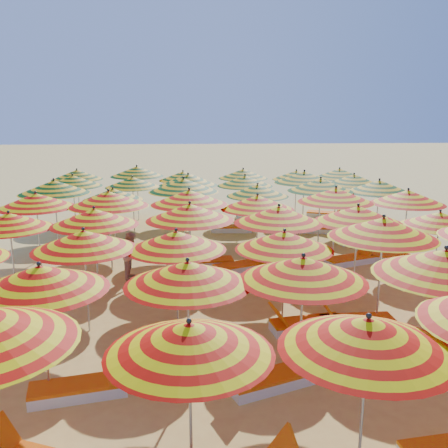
{
  "coord_description": "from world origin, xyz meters",
  "views": [
    {
      "loc": [
        -0.9,
        -14.4,
        5.06
      ],
      "look_at": [
        0.0,
        0.5,
        1.6
      ],
      "focal_mm": 40.0,
      "sensor_mm": 36.0,
      "label": 1
    }
  ],
  "objects": [
    {
      "name": "lounger_17",
      "position": [
        5.39,
        3.76,
        0.15
      ],
      "size": [
        1.81,
        0.86,
        0.69
      ],
      "rotation": [
        0.0,
        0.0,
        3.31
      ],
      "color": "white",
      "rests_on": "ground"
    },
    {
      "name": "umbrella_39",
      "position": [
        1.2,
        5.97,
        2.15
      ],
      "size": [
        2.6,
        2.6,
        2.45
      ],
      "color": "silver",
      "rests_on": "ground"
    },
    {
      "name": "umbrella_47",
      "position": [
        5.88,
        8.45,
        2.12
      ],
      "size": [
        2.6,
        2.6,
        2.41
      ],
      "color": "silver",
      "rests_on": "ground"
    },
    {
      "name": "lounger_21",
      "position": [
        -5.6,
        8.24,
        0.15
      ],
      "size": [
        1.76,
        0.67,
        0.69
      ],
      "rotation": [
        0.0,
        0.0,
        -0.05
      ],
      "color": "white",
      "rests_on": "ground"
    },
    {
      "name": "lounger_23",
      "position": [
        5.38,
        8.55,
        0.15
      ],
      "size": [
        1.82,
        1.19,
        0.69
      ],
      "rotation": [
        0.0,
        0.0,
        -0.38
      ],
      "color": "white",
      "rests_on": "ground"
    },
    {
      "name": "lounger_16",
      "position": [
        -5.25,
        3.27,
        0.15
      ],
      "size": [
        1.73,
        0.58,
        0.69
      ],
      "rotation": [
        0.0,
        0.0,
        -0.0
      ],
      "color": "white",
      "rests_on": "ground"
    },
    {
      "name": "umbrella_28",
      "position": [
        3.69,
        1.32,
        2.32
      ],
      "size": [
        2.53,
        2.53,
        2.63
      ],
      "color": "silver",
      "rests_on": "ground"
    },
    {
      "name": "lounger_10",
      "position": [
        2.86,
        -3.66,
        0.15
      ],
      "size": [
        1.75,
        0.64,
        0.69
      ],
      "rotation": [
        0.0,
        0.0,
        3.17
      ],
      "color": "white",
      "rests_on": "ground"
    },
    {
      "name": "ground",
      "position": [
        0.0,
        0.0,
        0.0
      ],
      "size": [
        120.0,
        120.0,
        0.0
      ],
      "primitive_type": "plane",
      "color": "#EAC868",
      "rests_on": "ground"
    },
    {
      "name": "umbrella_22",
      "position": [
        3.54,
        -1.37,
        2.25
      ],
      "size": [
        2.81,
        2.81,
        2.56
      ],
      "color": "silver",
      "rests_on": "ground"
    },
    {
      "name": "umbrella_16",
      "position": [
        3.46,
        -3.43,
        2.37
      ],
      "size": [
        3.32,
        3.32,
        2.69
      ],
      "color": "silver",
      "rests_on": "ground"
    },
    {
      "name": "umbrella_20",
      "position": [
        -1.03,
        -0.97,
        2.29
      ],
      "size": [
        3.25,
        3.25,
        2.6
      ],
      "color": "silver",
      "rests_on": "ground"
    },
    {
      "name": "umbrella_45",
      "position": [
        1.36,
        8.42,
        2.13
      ],
      "size": [
        2.62,
        2.62,
        2.42
      ],
      "color": "silver",
      "rests_on": "ground"
    },
    {
      "name": "umbrella_30",
      "position": [
        -5.85,
        3.4,
        2.35
      ],
      "size": [
        3.0,
        3.0,
        2.67
      ],
      "color": "silver",
      "rests_on": "ground"
    },
    {
      "name": "umbrella_10",
      "position": [
        3.56,
        -6.15,
        2.37
      ],
      "size": [
        3.27,
        3.27,
        2.7
      ],
      "color": "silver",
      "rests_on": "ground"
    },
    {
      "name": "umbrella_34",
      "position": [
        3.79,
        3.71,
        2.3
      ],
      "size": [
        3.24,
        3.24,
        2.61
      ],
      "color": "silver",
      "rests_on": "ground"
    },
    {
      "name": "lounger_5",
      "position": [
        -2.98,
        -6.19,
        0.15
      ],
      "size": [
        1.82,
        0.94,
        0.69
      ],
      "rotation": [
        0.0,
        0.0,
        0.22
      ],
      "color": "white",
      "rests_on": "ground"
    },
    {
      "name": "beachgoer_a",
      "position": [
        2.58,
        2.26,
        0.69
      ],
      "size": [
        0.61,
        0.55,
        1.39
      ],
      "primitive_type": "imported",
      "rotation": [
        0.0,
        0.0,
        3.69
      ],
      "color": "tan",
      "rests_on": "ground"
    },
    {
      "name": "umbrella_44",
      "position": [
        -1.41,
        8.33,
        2.06
      ],
      "size": [
        2.85,
        2.85,
        2.34
      ],
      "color": "silver",
      "rests_on": "ground"
    },
    {
      "name": "umbrella_32",
      "position": [
        -1.28,
        3.47,
        2.37
      ],
      "size": [
        3.25,
        3.25,
        2.69
      ],
      "color": "silver",
      "rests_on": "ground"
    },
    {
      "name": "umbrella_46",
      "position": [
        3.83,
        8.36,
        2.06
      ],
      "size": [
        2.68,
        2.68,
        2.34
      ],
      "color": "silver",
      "rests_on": "ground"
    },
    {
      "name": "umbrella_35",
      "position": [
        5.99,
        3.63,
        2.24
      ],
      "size": [
        2.92,
        2.92,
        2.54
      ],
      "color": "silver",
      "rests_on": "ground"
    },
    {
      "name": "umbrella_40",
      "position": [
        3.63,
        5.77,
        2.31
      ],
      "size": [
        3.15,
        3.15,
        2.63
      ],
      "color": "silver",
      "rests_on": "ground"
    },
    {
      "name": "umbrella_13",
      "position": [
        -3.39,
        -3.43,
        2.18
      ],
      "size": [
        2.51,
        2.51,
        2.48
      ],
      "color": "silver",
      "rests_on": "ground"
    },
    {
      "name": "umbrella_19",
      "position": [
        -3.6,
        -1.11,
        2.21
      ],
      "size": [
        2.88,
        2.88,
        2.51
      ],
      "color": "silver",
      "rests_on": "ground"
    },
    {
      "name": "umbrella_21",
      "position": [
        1.37,
        -1.36,
        2.26
      ],
      "size": [
        2.64,
        2.64,
        2.57
      ],
      "color": "silver",
      "rests_on": "ground"
    },
    {
      "name": "umbrella_14",
      "position": [
        -1.32,
        -3.4,
        2.14
      ],
      "size": [
        2.87,
        2.87,
        2.43
      ],
      "color": "silver",
      "rests_on": "ground"
    },
    {
      "name": "beachgoer_b",
      "position": [
        -2.83,
        0.28,
        0.72
      ],
      "size": [
        0.57,
        0.71,
        1.43
      ],
      "primitive_type": "imported",
      "rotation": [
        0.0,
        0.0,
        1.53
      ],
      "color": "tan",
      "rests_on": "ground"
    },
    {
      "name": "umbrella_41",
      "position": [
        5.84,
        6.17,
        2.14
      ],
      "size": [
        2.8,
        2.8,
        2.43
      ],
      "color": "silver",
      "rests_on": "ground"
    },
    {
      "name": "lounger_6",
      "position": [
        0.47,
        -6.11,
        0.15
      ],
      "size": [
        1.82,
        1.18,
        0.69
      ],
      "rotation": [
        0.0,
        0.0,
        3.52
      ],
      "color": "white",
      "rests_on": "ground"
    },
    {
      "name": "umbrella_33",
      "position": [
        1.42,
        3.57,
        2.13
      ],
      "size": [
        2.61,
        2.61,
        2.42
      ],
      "color": "silver",
      "rests_on": "ground"
    },
    {
      "name": "umbrella_37",
      "position": [
        -3.44,
        6.2,
        2.1
      ],
      "size": [
        2.39,
        2.39,
        2.39
      ],
      "color": "silver",
      "rests_on": "ground"
    },
    {
      "name": "lounger_13",
      "position": [
        0.58,
        0.75,
        0.15
      ],
      "size": [
        1.82,
        1.2,
        0.69
      ],
      "rotation": [
        0.0,
        0.0,
        0.39
      ],
      "color": "white",
      "rests_on": "ground"
    },
    {
      "name": "lounger_20",
      "position": [
        5.34,
        5.91,
        0.15
      ],
      "size": [
        1.8,
        0.84,
        0.69
      ],
      "rotation": [
        0.0,
        0.0,
        -0.15
      ],
      "color": "white",
      "rests_on": "ground"
    },
    {
      "name": "umbrella_25",
      "position": [
        -3.56,
        1.06,
        2.32
      ],
      "size": [
        2.95,
        2.95,
        2.64
      ],
      "color": "silver",
      "rests_on": "ground"
    },
    {
      "name": "lounger_14",
      "position": [
        4.28,
        1.25,
        0.15
      ],
      "size": [
        1.82,
        1.17,
        0.69
      ],
      "rotation": [
        0.0,
        0.0,
        0.37
      ],
      "color": "white",
      "rests_on": "ground"
    },
    {
      "name": "umbrella_29",
      "position": [
        6.07,
        1.27,
        2.24
      ],
      "size": [
        3.17,
        3.17,
        2.55
      ],
      "color": "silver",
      "rests_on": "ground"
    },
    {
      "name": "lounger_15",
      "position": [
        5.57,
        1.45,
        0.15
      ],
      "size": [
        1.83,
        1.06,
        0.69
      ],
      "rotation": [
        0.0,
        0.0,
        -0.29
      ],
      "color": "white",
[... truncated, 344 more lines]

